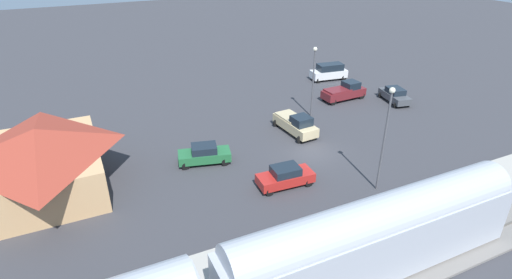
% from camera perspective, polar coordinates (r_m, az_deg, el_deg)
% --- Properties ---
extents(ground_plane, '(200.00, 200.00, 0.00)m').
position_cam_1_polar(ground_plane, '(37.53, 7.96, -1.81)').
color(ground_plane, '#38383D').
extents(railway_track, '(4.80, 70.00, 0.30)m').
position_cam_1_polar(railway_track, '(29.00, 23.38, -13.77)').
color(railway_track, slate).
rests_on(railway_track, ground).
extents(platform, '(3.20, 46.00, 0.30)m').
position_cam_1_polar(platform, '(30.98, 18.06, -9.65)').
color(platform, '#A8A399').
rests_on(platform, ground).
extents(station_building, '(11.60, 8.95, 5.18)m').
position_cam_1_polar(station_building, '(34.91, -28.05, -2.37)').
color(station_building, tan).
rests_on(station_building, ground).
extents(pedestrian_on_platform, '(0.36, 0.36, 1.71)m').
position_cam_1_polar(pedestrian_on_platform, '(31.06, 21.05, -7.55)').
color(pedestrian_on_platform, '#23284C').
rests_on(pedestrian_on_platform, platform).
extents(sedan_green, '(2.87, 4.81, 1.74)m').
position_cam_1_polar(sedan_green, '(35.38, -7.32, -2.06)').
color(sedan_green, '#236638').
rests_on(sedan_green, ground).
extents(sedan_red, '(2.09, 4.59, 1.74)m').
position_cam_1_polar(sedan_red, '(32.09, 4.18, -5.21)').
color(sedan_red, red).
rests_on(sedan_red, ground).
extents(pickup_maroon, '(2.21, 5.49, 2.14)m').
position_cam_1_polar(pickup_maroon, '(49.93, 12.39, 6.65)').
color(pickup_maroon, maroon).
rests_on(pickup_maroon, ground).
extents(pickup_tan, '(5.53, 2.80, 2.14)m').
position_cam_1_polar(pickup_tan, '(40.52, 5.65, 2.24)').
color(pickup_tan, '#C6B284').
rests_on(pickup_tan, ground).
extents(sedan_charcoal, '(4.78, 2.92, 1.74)m').
position_cam_1_polar(sedan_charcoal, '(50.85, 19.04, 5.97)').
color(sedan_charcoal, '#47494F').
rests_on(sedan_charcoal, ground).
extents(suv_white, '(2.57, 5.11, 2.22)m').
position_cam_1_polar(suv_white, '(56.66, 10.30, 9.44)').
color(suv_white, white).
rests_on(suv_white, ground).
extents(light_pole_near_platform, '(0.44, 0.44, 8.47)m').
position_cam_1_polar(light_pole_near_platform, '(30.99, 17.92, 1.45)').
color(light_pole_near_platform, '#515156').
rests_on(light_pole_near_platform, ground).
extents(light_pole_lot_center, '(0.44, 0.44, 7.69)m').
position_cam_1_polar(light_pole_lot_center, '(43.29, 8.15, 9.19)').
color(light_pole_lot_center, '#515156').
rests_on(light_pole_lot_center, ground).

